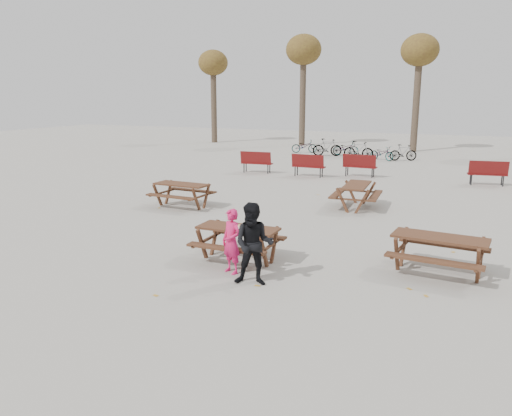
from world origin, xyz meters
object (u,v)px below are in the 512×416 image
at_px(picnic_table_east, 439,255).
at_px(picnic_table_north, 182,195).
at_px(soda_bottle, 230,225).
at_px(food_tray, 241,227).
at_px(main_picnic_table, 238,235).
at_px(adult, 254,244).
at_px(child, 232,241).
at_px(picnic_table_far, 356,196).

bearing_deg(picnic_table_east, picnic_table_north, 163.65).
bearing_deg(soda_bottle, food_tray, 26.74).
height_order(main_picnic_table, adult, adult).
height_order(soda_bottle, child, child).
relative_size(child, picnic_table_north, 0.75).
bearing_deg(picnic_table_east, soda_bottle, -160.62).
distance_m(picnic_table_north, picnic_table_far, 5.74).
bearing_deg(adult, child, 134.52).
xyz_separation_m(adult, picnic_table_far, (0.35, 7.52, -0.42)).
bearing_deg(food_tray, child, -80.26).
xyz_separation_m(main_picnic_table, adult, (0.90, -1.17, 0.23)).
xyz_separation_m(main_picnic_table, picnic_table_east, (4.16, 0.87, -0.18)).
xyz_separation_m(main_picnic_table, food_tray, (0.10, -0.07, 0.21)).
bearing_deg(soda_bottle, adult, -45.07).
bearing_deg(child, soda_bottle, 141.87).
distance_m(food_tray, picnic_table_east, 4.19).
bearing_deg(food_tray, picnic_table_far, 79.82).
distance_m(child, adult, 0.81).
bearing_deg(child, picnic_table_far, 105.40).
relative_size(main_picnic_table, soda_bottle, 10.59).
bearing_deg(soda_bottle, main_picnic_table, 58.00).
distance_m(adult, picnic_table_east, 3.88).
bearing_deg(picnic_table_north, picnic_table_far, 25.20).
relative_size(food_tray, picnic_table_east, 0.10).
relative_size(food_tray, picnic_table_far, 0.10).
distance_m(soda_bottle, picnic_table_east, 4.41).
bearing_deg(picnic_table_far, picnic_table_east, -154.97).
distance_m(soda_bottle, picnic_table_far, 6.67).
xyz_separation_m(adult, picnic_table_east, (3.27, 2.04, -0.41)).
xyz_separation_m(main_picnic_table, picnic_table_north, (-4.07, 4.21, -0.19)).
xyz_separation_m(picnic_table_east, picnic_table_north, (-8.24, 3.33, -0.01)).
xyz_separation_m(food_tray, picnic_table_far, (1.15, 6.42, -0.40)).
distance_m(food_tray, adult, 1.36).
xyz_separation_m(food_tray, soda_bottle, (-0.20, -0.10, 0.05)).
xyz_separation_m(main_picnic_table, soda_bottle, (-0.10, -0.17, 0.26)).
bearing_deg(food_tray, adult, -53.99).
relative_size(child, adult, 0.83).
bearing_deg(child, main_picnic_table, 129.48).
bearing_deg(picnic_table_east, main_picnic_table, -162.45).
height_order(food_tray, picnic_table_east, food_tray).
xyz_separation_m(soda_bottle, picnic_table_east, (4.27, 1.04, -0.44)).
bearing_deg(adult, soda_bottle, 120.48).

